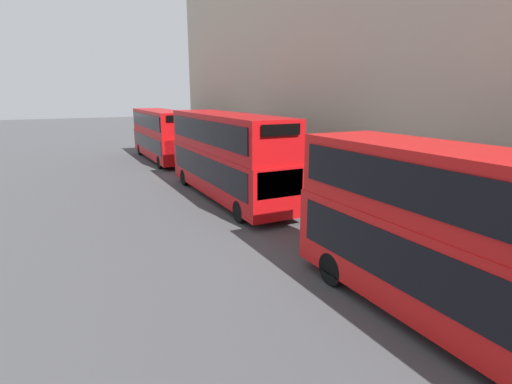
# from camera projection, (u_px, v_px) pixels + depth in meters

# --- Properties ---
(bus_leading) EXTENTS (2.59, 10.35, 4.39)m
(bus_leading) POSITION_uv_depth(u_px,v_px,m) (477.00, 241.00, 8.87)
(bus_leading) COLOR red
(bus_leading) RESTS_ON ground
(bus_second_in_queue) EXTENTS (2.59, 11.44, 4.56)m
(bus_second_in_queue) POSITION_uv_depth(u_px,v_px,m) (227.00, 153.00, 21.28)
(bus_second_in_queue) COLOR #B20C0F
(bus_second_in_queue) RESTS_ON ground
(bus_third_in_queue) EXTENTS (2.59, 10.84, 4.21)m
(bus_third_in_queue) POSITION_uv_depth(u_px,v_px,m) (161.00, 133.00, 33.68)
(bus_third_in_queue) COLOR #B20C0F
(bus_third_in_queue) RESTS_ON ground
(pedestrian) EXTENTS (0.36, 0.36, 1.71)m
(pedestrian) POSITION_uv_depth(u_px,v_px,m) (389.00, 227.00, 14.77)
(pedestrian) COLOR brown
(pedestrian) RESTS_ON ground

